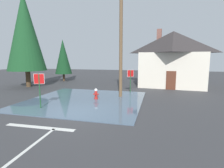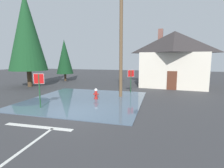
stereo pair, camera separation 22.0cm
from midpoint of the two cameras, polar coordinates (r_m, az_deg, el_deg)
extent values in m
cube|color=#38383A|center=(11.21, -12.66, -9.54)|extent=(80.00, 80.00, 0.10)
cube|color=#4C6075|center=(14.37, -9.07, -5.16)|extent=(8.95, 8.90, 0.05)
cube|color=silver|center=(9.62, -22.96, -12.72)|extent=(3.69, 0.40, 0.01)
cube|color=silver|center=(7.71, -26.39, -18.33)|extent=(0.37, 3.90, 0.01)
cylinder|color=#1E4C28|center=(12.69, -22.72, -2.24)|extent=(0.08, 0.08, 2.33)
cube|color=white|center=(12.57, -22.94, 1.55)|extent=(0.65, 0.24, 0.68)
cube|color=red|center=(12.57, -22.94, 1.55)|extent=(0.62, 0.24, 0.64)
cylinder|color=#AD231E|center=(14.62, -5.60, -4.75)|extent=(0.33, 0.33, 0.11)
cylinder|color=#AD231E|center=(14.54, -5.62, -3.39)|extent=(0.24, 0.24, 0.60)
sphere|color=white|center=(14.47, -5.64, -1.95)|extent=(0.26, 0.26, 0.26)
cylinder|color=#AD231E|center=(14.59, -6.26, -3.23)|extent=(0.11, 0.10, 0.10)
cylinder|color=#AD231E|center=(14.48, -4.97, -3.31)|extent=(0.11, 0.10, 0.10)
cylinder|color=#AD231E|center=(14.37, -5.85, -3.41)|extent=(0.12, 0.11, 0.12)
cylinder|color=brown|center=(15.10, 2.46, 12.79)|extent=(0.28, 0.28, 9.05)
cylinder|color=#1E4C28|center=(17.17, 5.58, 0.78)|extent=(0.08, 0.08, 2.21)
cube|color=white|center=(17.08, 5.62, 3.42)|extent=(0.56, 0.39, 0.66)
cube|color=red|center=(17.08, 5.62, 3.42)|extent=(0.54, 0.37, 0.63)
cube|color=silver|center=(23.18, 18.48, 4.55)|extent=(7.71, 7.47, 3.99)
pyramid|color=#332D2D|center=(23.22, 18.87, 12.66)|extent=(8.33, 8.06, 2.59)
cube|color=brown|center=(24.61, 14.70, 14.08)|extent=(0.65, 0.65, 2.33)
cube|color=#592D1E|center=(19.84, 18.16, 1.11)|extent=(1.00, 0.15, 2.00)
cylinder|color=#4C3823|center=(23.08, -25.64, 1.58)|extent=(0.54, 0.54, 1.93)
cone|color=#194723|center=(23.15, -26.50, 14.89)|extent=(4.30, 4.30, 8.81)
cylinder|color=#4C3823|center=(27.19, -15.47, 2.10)|extent=(0.30, 0.30, 1.09)
cone|color=#143D1E|center=(27.05, -15.72, 8.47)|extent=(2.41, 2.41, 4.95)
camera|label=1|loc=(0.11, -90.43, -0.06)|focal=28.35mm
camera|label=2|loc=(0.11, 89.57, 0.06)|focal=28.35mm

